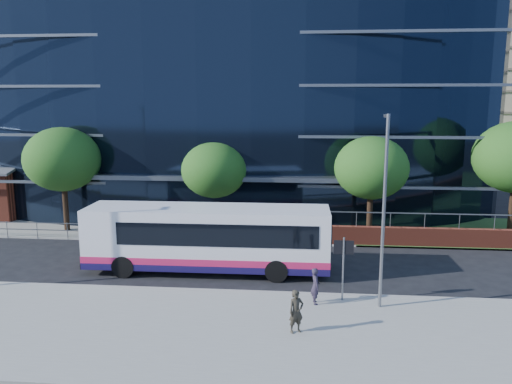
# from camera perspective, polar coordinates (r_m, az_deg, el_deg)

# --- Properties ---
(ground) EXTENTS (200.00, 200.00, 0.00)m
(ground) POSITION_cam_1_polar(r_m,az_deg,el_deg) (24.04, -1.45, -10.70)
(ground) COLOR black
(ground) RESTS_ON ground
(pavement_near) EXTENTS (80.00, 8.00, 0.15)m
(pavement_near) POSITION_cam_1_polar(r_m,az_deg,el_deg) (19.46, -3.22, -15.76)
(pavement_near) COLOR gray
(pavement_near) RESTS_ON ground
(kerb) EXTENTS (80.00, 0.25, 0.16)m
(kerb) POSITION_cam_1_polar(r_m,az_deg,el_deg) (23.09, -1.75, -11.40)
(kerb) COLOR gray
(kerb) RESTS_ON ground
(yellow_line_outer) EXTENTS (80.00, 0.08, 0.01)m
(yellow_line_outer) POSITION_cam_1_polar(r_m,az_deg,el_deg) (23.30, -1.68, -11.39)
(yellow_line_outer) COLOR gold
(yellow_line_outer) RESTS_ON ground
(yellow_line_inner) EXTENTS (80.00, 0.08, 0.01)m
(yellow_line_inner) POSITION_cam_1_polar(r_m,az_deg,el_deg) (23.44, -1.64, -11.25)
(yellow_line_inner) COLOR gold
(yellow_line_inner) RESTS_ON ground
(far_forecourt) EXTENTS (50.00, 8.00, 0.10)m
(far_forecourt) POSITION_cam_1_polar(r_m,az_deg,el_deg) (35.44, -9.07, -3.80)
(far_forecourt) COLOR gray
(far_forecourt) RESTS_ON ground
(glass_office) EXTENTS (44.00, 23.10, 16.00)m
(glass_office) POSITION_cam_1_polar(r_m,az_deg,el_deg) (43.64, -3.58, 9.50)
(glass_office) COLOR black
(glass_office) RESTS_ON ground
(guard_railings) EXTENTS (24.00, 0.05, 1.10)m
(guard_railings) POSITION_cam_1_polar(r_m,az_deg,el_deg) (32.12, -14.33, -4.06)
(guard_railings) COLOR slate
(guard_railings) RESTS_ON ground
(apartment_block) EXTENTS (60.00, 42.00, 30.00)m
(apartment_block) POSITION_cam_1_polar(r_m,az_deg,el_deg) (84.78, 25.99, 11.00)
(apartment_block) COLOR #2D511E
(apartment_block) RESTS_ON ground
(street_sign) EXTENTS (0.85, 0.09, 2.80)m
(street_sign) POSITION_cam_1_polar(r_m,az_deg,el_deg) (21.77, 9.97, -7.14)
(street_sign) COLOR slate
(street_sign) RESTS_ON pavement_near
(tree_far_a) EXTENTS (4.95, 4.95, 6.98)m
(tree_far_a) POSITION_cam_1_polar(r_m,az_deg,el_deg) (35.17, -21.25, 3.49)
(tree_far_a) COLOR black
(tree_far_a) RESTS_ON ground
(tree_far_b) EXTENTS (4.29, 4.29, 6.05)m
(tree_far_b) POSITION_cam_1_polar(r_m,az_deg,el_deg) (32.58, -4.80, 2.51)
(tree_far_b) COLOR black
(tree_far_b) RESTS_ON ground
(tree_far_c) EXTENTS (4.62, 4.62, 6.51)m
(tree_far_c) POSITION_cam_1_polar(r_m,az_deg,el_deg) (31.85, 13.06, 2.69)
(tree_far_c) COLOR black
(tree_far_c) RESTS_ON ground
(tree_dist_e) EXTENTS (4.62, 4.62, 6.51)m
(tree_dist_e) POSITION_cam_1_polar(r_m,az_deg,el_deg) (65.97, 24.24, 5.89)
(tree_dist_e) COLOR black
(tree_dist_e) RESTS_ON ground
(streetlight_east) EXTENTS (0.15, 0.77, 8.00)m
(streetlight_east) POSITION_cam_1_polar(r_m,az_deg,el_deg) (20.81, 14.42, -1.60)
(streetlight_east) COLOR slate
(streetlight_east) RESTS_ON pavement_near
(city_bus) EXTENTS (12.41, 2.95, 3.35)m
(city_bus) POSITION_cam_1_polar(r_m,az_deg,el_deg) (25.59, -5.31, -5.24)
(city_bus) COLOR silver
(city_bus) RESTS_ON ground
(pedestrian) EXTENTS (0.48, 0.63, 1.57)m
(pedestrian) POSITION_cam_1_polar(r_m,az_deg,el_deg) (21.61, 6.80, -10.60)
(pedestrian) COLOR #282233
(pedestrian) RESTS_ON pavement_near
(pedestrian_b) EXTENTS (0.71, 0.63, 1.63)m
(pedestrian_b) POSITION_cam_1_polar(r_m,az_deg,el_deg) (19.03, 4.61, -13.45)
(pedestrian_b) COLOR #2E2A20
(pedestrian_b) RESTS_ON pavement_near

